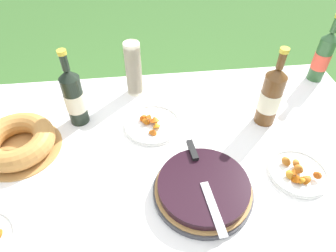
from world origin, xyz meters
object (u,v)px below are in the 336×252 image
cider_bottle_amber (271,96)px  snack_plate_right (298,173)px  cider_bottle_green (323,56)px  snack_plate_left (152,124)px  bundt_cake (17,141)px  serving_knife (201,175)px  cup_stack (133,69)px  juice_bottle_red (74,97)px  berry_tart (203,188)px

cider_bottle_amber → snack_plate_right: size_ratio=1.62×
cider_bottle_green → snack_plate_left: bearing=-163.2°
bundt_cake → cider_bottle_amber: 0.99m
cider_bottle_amber → snack_plate_right: (0.02, -0.29, -0.12)m
cider_bottle_amber → snack_plate_left: bearing=177.6°
serving_knife → bundt_cake: (-0.66, 0.25, -0.02)m
serving_knife → snack_plate_left: bearing=-161.9°
cup_stack → juice_bottle_red: bearing=-144.4°
cup_stack → cider_bottle_amber: (0.53, -0.26, 0.00)m
juice_bottle_red → bundt_cake: bearing=-146.8°
bundt_cake → cider_bottle_amber: cider_bottle_amber is taller
berry_tart → snack_plate_left: berry_tart is taller
cider_bottle_green → juice_bottle_red: bearing=-171.0°
serving_knife → snack_plate_left: serving_knife is taller
serving_knife → bundt_cake: bearing=-116.4°
serving_knife → cup_stack: bearing=-165.9°
cup_stack → cider_bottle_amber: size_ratio=0.74×
cup_stack → cider_bottle_green: 0.89m
serving_knife → snack_plate_right: serving_knife is taller
juice_bottle_red → snack_plate_right: juice_bottle_red is taller
juice_bottle_red → cider_bottle_amber: bearing=-6.6°
serving_knife → snack_plate_right: size_ratio=1.78×
berry_tart → snack_plate_left: (-0.14, 0.35, -0.02)m
cup_stack → snack_plate_left: cup_stack is taller
juice_bottle_red → snack_plate_right: 0.89m
berry_tart → bundt_cake: (-0.66, 0.28, 0.02)m
berry_tart → bundt_cake: bearing=157.3°
cup_stack → snack_plate_right: (0.55, -0.55, -0.11)m
bundt_cake → snack_plate_right: (1.01, -0.24, -0.03)m
bundt_cake → snack_plate_right: bundt_cake is taller
juice_bottle_red → snack_plate_left: (0.30, -0.07, -0.12)m
serving_knife → cup_stack: (-0.20, 0.56, 0.06)m
bundt_cake → snack_plate_left: bundt_cake is taller
cider_bottle_amber → juice_bottle_red: (-0.77, 0.09, -0.00)m
cider_bottle_amber → snack_plate_left: (-0.47, 0.02, -0.12)m
juice_bottle_red → snack_plate_left: 0.33m
bundt_cake → cider_bottle_green: bearing=13.4°
cider_bottle_amber → snack_plate_right: cider_bottle_amber is taller
snack_plate_left → cider_bottle_amber: bearing=-2.4°
juice_bottle_red → snack_plate_right: (0.80, -0.38, -0.11)m
snack_plate_left → cider_bottle_green: bearing=16.8°
berry_tart → bundt_cake: bundt_cake is taller
cup_stack → serving_knife: bearing=-70.2°
snack_plate_left → snack_plate_right: size_ratio=1.13×
serving_knife → juice_bottle_red: 0.59m
berry_tart → serving_knife: size_ratio=0.89×
snack_plate_left → berry_tart: bearing=-67.5°
cup_stack → juice_bottle_red: size_ratio=0.76×
serving_knife → cider_bottle_green: (0.69, 0.57, 0.06)m
bundt_cake → snack_plate_left: (0.52, 0.07, -0.03)m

